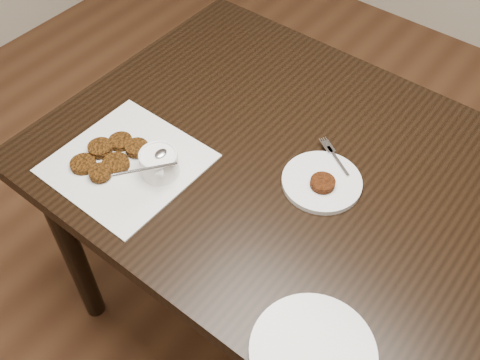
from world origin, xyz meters
name	(u,v)px	position (x,y,z in m)	size (l,w,h in m)	color
table	(312,273)	(0.05, 0.18, 0.38)	(1.33, 0.85, 0.75)	black
napkin	(127,163)	(-0.34, -0.05, 0.75)	(0.30, 0.30, 0.00)	silver
sauce_ramekin	(158,154)	(-0.26, -0.03, 0.81)	(0.11, 0.11, 0.12)	white
patty_cluster	(110,157)	(-0.38, -0.07, 0.76)	(0.19, 0.19, 0.02)	#68360D
plate_with_patty	(322,180)	(0.03, 0.17, 0.76)	(0.17, 0.17, 0.03)	silver
plate_empty	(313,352)	(0.23, -0.17, 0.76)	(0.22, 0.22, 0.02)	silver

